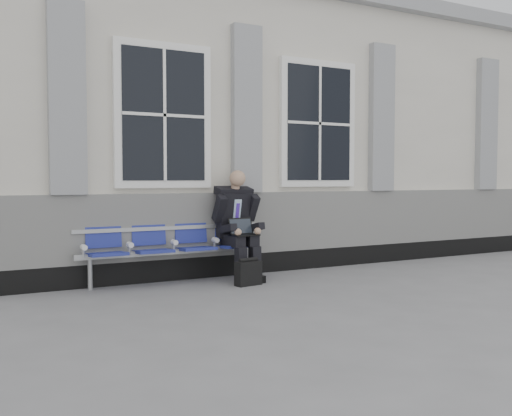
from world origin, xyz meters
TOP-DOWN VIEW (x-y plane):
  - ground at (0.00, 0.00)m, footprint 70.00×70.00m
  - station_building at (-0.02, 3.47)m, footprint 14.40×4.40m
  - bench at (-2.08, 1.32)m, footprint 2.60×0.47m
  - businessman at (-1.18, 1.18)m, footprint 0.63×0.85m
  - briefcase at (-1.28, 0.65)m, footprint 0.37×0.20m

SIDE VIEW (x-z plane):
  - ground at x=0.00m, z-range 0.00..0.00m
  - briefcase at x=-1.28m, z-range -0.01..0.35m
  - bench at x=-2.08m, z-range 0.10..1.01m
  - businessman at x=-1.18m, z-range 0.05..1.57m
  - station_building at x=-0.02m, z-range -0.02..4.47m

